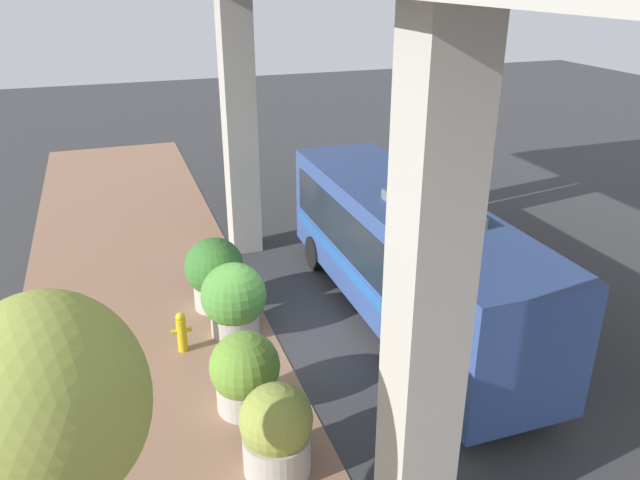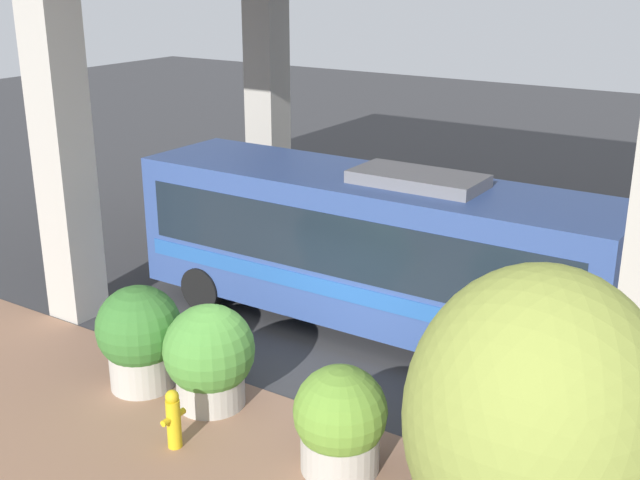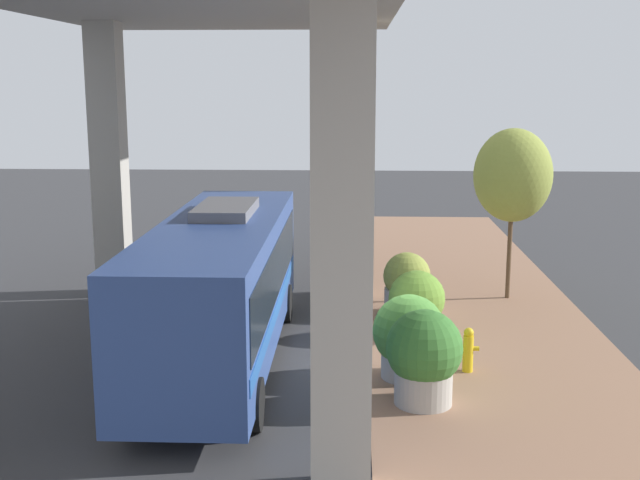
# 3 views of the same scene
# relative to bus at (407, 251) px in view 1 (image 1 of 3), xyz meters

# --- Properties ---
(ground_plane) EXTENTS (80.00, 80.00, 0.00)m
(ground_plane) POSITION_rel_bus_xyz_m (-3.30, -0.13, -1.90)
(ground_plane) COLOR #38383A
(ground_plane) RESTS_ON ground
(sidewalk_strip) EXTENTS (6.00, 40.00, 0.02)m
(sidewalk_strip) POSITION_rel_bus_xyz_m (-6.30, -0.13, -1.89)
(sidewalk_strip) COLOR #936B51
(sidewalk_strip) RESTS_ON ground
(overpass) EXTENTS (9.40, 19.64, 8.56)m
(overpass) POSITION_rel_bus_xyz_m (0.70, -0.13, 5.55)
(overpass) COLOR #ADA89E
(overpass) RESTS_ON ground
(bus) EXTENTS (2.64, 10.08, 3.50)m
(bus) POSITION_rel_bus_xyz_m (0.00, 0.00, 0.00)
(bus) COLOR #334C8C
(bus) RESTS_ON ground
(fire_hydrant) EXTENTS (0.48, 0.23, 1.02)m
(fire_hydrant) POSITION_rel_bus_xyz_m (-5.49, 0.37, -1.38)
(fire_hydrant) COLOR gold
(fire_hydrant) RESTS_ON ground
(planter_front) EXTENTS (1.28, 1.28, 1.75)m
(planter_front) POSITION_rel_bus_xyz_m (-4.42, -3.99, -1.04)
(planter_front) COLOR #ADA89E
(planter_front) RESTS_ON ground
(planter_middle) EXTENTS (1.57, 1.57, 1.84)m
(planter_middle) POSITION_rel_bus_xyz_m (-4.17, 0.74, -0.98)
(planter_middle) COLOR #ADA89E
(planter_middle) RESTS_ON ground
(planter_back) EXTENTS (1.52, 1.52, 1.93)m
(planter_back) POSITION_rel_bus_xyz_m (-4.36, 2.19, -0.90)
(planter_back) COLOR #ADA89E
(planter_back) RESTS_ON ground
(planter_extra) EXTENTS (1.41, 1.41, 1.69)m
(planter_extra) POSITION_rel_bus_xyz_m (-4.55, -2.11, -1.07)
(planter_extra) COLOR #ADA89E
(planter_extra) RESTS_ON ground
(street_tree_near) EXTENTS (2.24, 2.24, 4.99)m
(street_tree_near) POSITION_rel_bus_xyz_m (-7.51, -5.85, 1.74)
(street_tree_near) COLOR brown
(street_tree_near) RESTS_ON ground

